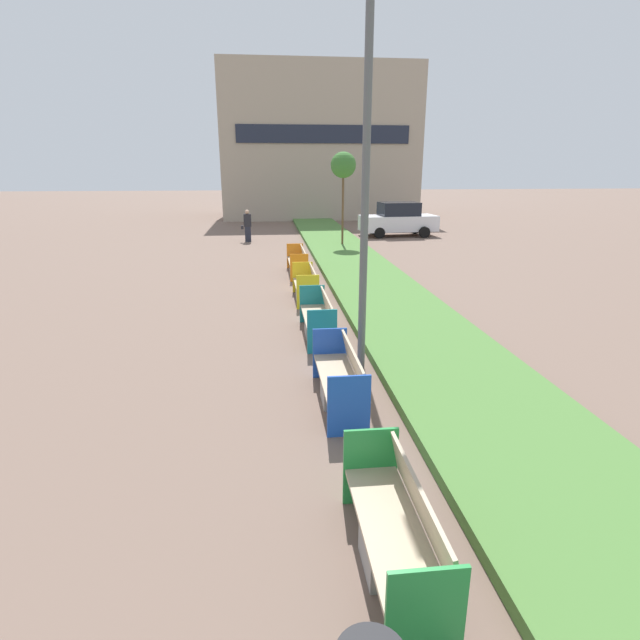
{
  "coord_description": "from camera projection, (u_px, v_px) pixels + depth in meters",
  "views": [
    {
      "loc": [
        -0.2,
        2.57,
        3.71
      ],
      "look_at": [
        0.9,
        12.65,
        0.6
      ],
      "focal_mm": 28.0,
      "sensor_mm": 36.0,
      "label": 1
    }
  ],
  "objects": [
    {
      "name": "planter_grass_strip",
      "position": [
        433.0,
        349.0,
        10.38
      ],
      "size": [
        2.8,
        120.0,
        0.18
      ],
      "color": "#4C7A38",
      "rests_on": "ground"
    },
    {
      "name": "building_backdrop",
      "position": [
        317.0,
        145.0,
        38.34
      ],
      "size": [
        14.25,
        8.39,
        10.71
      ],
      "color": "tan",
      "rests_on": "ground"
    },
    {
      "name": "bench_green_frame",
      "position": [
        396.0,
        536.0,
        4.72
      ],
      "size": [
        0.65,
        2.06,
        0.94
      ],
      "color": "gray",
      "rests_on": "ground"
    },
    {
      "name": "bench_blue_frame",
      "position": [
        340.0,
        382.0,
        8.11
      ],
      "size": [
        0.65,
        2.18,
        0.94
      ],
      "color": "gray",
      "rests_on": "ground"
    },
    {
      "name": "bench_teal_frame",
      "position": [
        318.0,
        321.0,
        11.35
      ],
      "size": [
        0.65,
        2.25,
        0.94
      ],
      "color": "gray",
      "rests_on": "ground"
    },
    {
      "name": "bench_yellow_frame",
      "position": [
        306.0,
        288.0,
        14.48
      ],
      "size": [
        0.65,
        1.98,
        0.94
      ],
      "color": "gray",
      "rests_on": "ground"
    },
    {
      "name": "bench_orange_frame",
      "position": [
        298.0,
        264.0,
        17.95
      ],
      "size": [
        0.65,
        2.45,
        0.94
      ],
      "color": "gray",
      "rests_on": "ground"
    },
    {
      "name": "street_lamp_post",
      "position": [
        367.0,
        127.0,
        8.34
      ],
      "size": [
        0.24,
        0.44,
        7.95
      ],
      "color": "#56595B",
      "rests_on": "ground"
    },
    {
      "name": "sapling_tree_far",
      "position": [
        343.0,
        166.0,
        22.9
      ],
      "size": [
        1.18,
        1.18,
        4.4
      ],
      "color": "brown",
      "rests_on": "ground"
    },
    {
      "name": "pedestrian_walking",
      "position": [
        247.0,
        226.0,
        25.72
      ],
      "size": [
        0.53,
        0.24,
        1.63
      ],
      "color": "#232633",
      "rests_on": "ground"
    },
    {
      "name": "parked_car_distant",
      "position": [
        398.0,
        220.0,
        27.85
      ],
      "size": [
        4.32,
        2.07,
        1.86
      ],
      "rotation": [
        0.0,
        0.0,
        0.07
      ],
      "color": "silver",
      "rests_on": "ground"
    }
  ]
}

